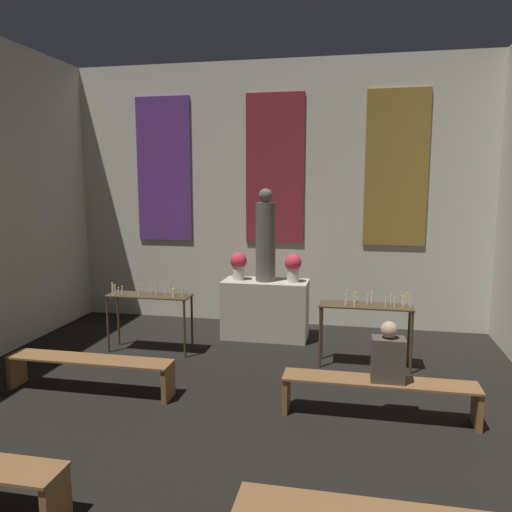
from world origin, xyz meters
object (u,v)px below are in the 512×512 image
Objects in this scene: flower_vase_right at (293,266)px; candle_rack_left at (149,303)px; pew_back_right at (379,390)px; person_seated at (388,356)px; candle_rack_right at (366,314)px; pew_back_left at (90,367)px; flower_vase_left at (239,264)px; statue at (266,238)px; altar at (265,309)px.

candle_rack_left is at bearing -153.42° from flower_vase_right.
person_seated reaches higher than pew_back_right.
candle_rack_right is 3.75m from pew_back_left.
candle_rack_left is (-1.16, -1.04, -0.47)m from flower_vase_left.
pew_back_left is (-1.29, -2.61, -0.91)m from flower_vase_left.
person_seated is at bearing 0.00° from pew_back_left.
flower_vase_left reaches higher than candle_rack_right.
statue reaches higher than pew_back_left.
flower_vase_right is 0.22× the size of pew_back_right.
candle_rack_right is (2.09, -1.03, -0.47)m from flower_vase_left.
flower_vase_left is at bearing 180.00° from flower_vase_right.
altar is 1.95m from candle_rack_right.
altar is 0.88m from flower_vase_right.
flower_vase_right is 2.37m from candle_rack_left.
statue is 0.64m from flower_vase_right.
pew_back_right is 3.16× the size of person_seated.
candle_rack_right reaches higher than pew_back_right.
candle_rack_left is (-2.07, -1.04, -0.47)m from flower_vase_right.
person_seated is (1.83, -2.61, -0.95)m from statue.
person_seated is (2.29, -2.61, -0.51)m from flower_vase_left.
flower_vase_right reaches higher than pew_back_right.
flower_vase_right is at bearing 0.00° from statue.
person_seated is at bearing -62.20° from flower_vase_right.
person_seated is at bearing -54.90° from statue.
candle_rack_left is at bearing -147.29° from altar.
statue is 1.18× the size of candle_rack_left.
statue is 3.33m from person_seated.
flower_vase_right is 0.36× the size of candle_rack_left.
altar is at bearing 125.10° from person_seated.
person_seated reaches higher than candle_rack_right.
altar is 0.67× the size of pew_back_right.
candle_rack_right is 1.59m from person_seated.
flower_vase_left reaches higher than altar.
flower_vase_right reaches higher than person_seated.
candle_rack_left is 3.74m from pew_back_right.
pew_back_right is (0.12, -1.58, -0.44)m from candle_rack_right.
candle_rack_right is 1.64m from pew_back_right.
statue reaches higher than flower_vase_left.
statue is 3.42m from pew_back_right.
person_seated is (1.38, -2.61, -0.51)m from flower_vase_right.
pew_back_left is (-2.20, -2.61, -0.91)m from flower_vase_right.
altar is 3.14m from pew_back_right.
pew_back_left is (-1.75, -2.61, -1.35)m from statue.
pew_back_left is at bearing -154.97° from candle_rack_right.
pew_back_left and pew_back_right have the same top height.
altar is at bearing 0.00° from flower_vase_left.
statue reaches higher than candle_rack_left.
pew_back_left is 3.16× the size of person_seated.
pew_back_left is 3.60m from person_seated.
pew_back_left is 3.49m from pew_back_right.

